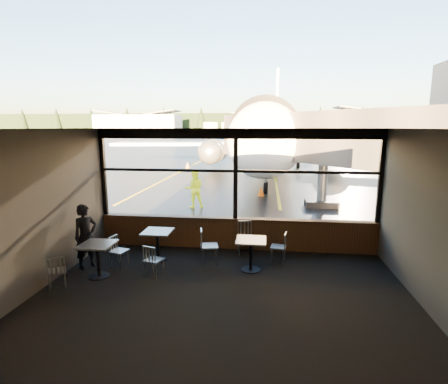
% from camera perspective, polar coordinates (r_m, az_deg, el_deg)
% --- Properties ---
extents(ground_plane, '(520.00, 520.00, 0.00)m').
position_cam_1_polar(ground_plane, '(129.85, 6.67, 8.95)').
color(ground_plane, black).
rests_on(ground_plane, ground).
extents(carpet_floor, '(8.00, 6.00, 0.01)m').
position_cam_1_polar(carpet_floor, '(7.70, -0.26, -16.62)').
color(carpet_floor, black).
rests_on(carpet_floor, ground).
extents(ceiling, '(8.00, 6.00, 0.04)m').
position_cam_1_polar(ceiling, '(6.85, -0.28, 10.31)').
color(ceiling, '#38332D').
rests_on(ceiling, ground).
extents(wall_left, '(0.04, 6.00, 3.50)m').
position_cam_1_polar(wall_left, '(8.55, -27.97, -2.71)').
color(wall_left, '#464038').
rests_on(wall_left, ground).
extents(wall_right, '(0.04, 6.00, 3.50)m').
position_cam_1_polar(wall_right, '(7.69, 30.88, -4.34)').
color(wall_right, '#464038').
rests_on(wall_right, ground).
extents(wall_back, '(8.00, 0.04, 3.50)m').
position_cam_1_polar(wall_back, '(4.28, -5.49, -14.06)').
color(wall_back, '#464038').
rests_on(wall_back, ground).
extents(window_sill, '(8.00, 0.28, 0.90)m').
position_cam_1_polar(window_sill, '(10.31, 1.85, -6.82)').
color(window_sill, '#523019').
rests_on(window_sill, ground).
extents(window_header, '(8.00, 0.18, 0.30)m').
position_cam_1_polar(window_header, '(9.84, 1.95, 9.52)').
color(window_header, black).
rests_on(window_header, ground).
extents(mullion_left, '(0.12, 0.12, 2.60)m').
position_cam_1_polar(mullion_left, '(11.00, -19.08, 3.04)').
color(mullion_left, black).
rests_on(mullion_left, ground).
extents(mullion_centre, '(0.12, 0.12, 2.60)m').
position_cam_1_polar(mullion_centre, '(9.92, 1.91, 2.86)').
color(mullion_centre, black).
rests_on(mullion_centre, ground).
extents(mullion_right, '(0.12, 0.12, 2.60)m').
position_cam_1_polar(mullion_right, '(10.36, 24.26, 2.26)').
color(mullion_right, black).
rests_on(mullion_right, ground).
extents(window_transom, '(8.00, 0.10, 0.08)m').
position_cam_1_polar(window_transom, '(9.91, 1.92, 3.44)').
color(window_transom, black).
rests_on(window_transom, ground).
extents(airliner, '(30.38, 35.89, 10.58)m').
position_cam_1_polar(airliner, '(30.32, 8.13, 13.81)').
color(airliner, white).
rests_on(airliner, ground_plane).
extents(jet_bridge, '(8.52, 10.41, 4.54)m').
position_cam_1_polar(jet_bridge, '(15.59, 17.13, 5.48)').
color(jet_bridge, '#29292B').
rests_on(jet_bridge, ground_plane).
extents(cafe_table_near, '(0.73, 0.73, 0.81)m').
position_cam_1_polar(cafe_table_near, '(8.82, 4.40, -10.21)').
color(cafe_table_near, '#A9A29B').
rests_on(cafe_table_near, carpet_floor).
extents(cafe_table_mid, '(0.74, 0.74, 0.82)m').
position_cam_1_polar(cafe_table_mid, '(9.61, -10.73, -8.59)').
color(cafe_table_mid, gray).
rests_on(cafe_table_mid, carpet_floor).
extents(cafe_table_left, '(0.75, 0.75, 0.83)m').
position_cam_1_polar(cafe_table_left, '(8.95, -19.83, -10.45)').
color(cafe_table_left, gray).
rests_on(cafe_table_left, carpet_floor).
extents(chair_near_e, '(0.51, 0.51, 0.82)m').
position_cam_1_polar(chair_near_e, '(9.43, 8.86, -8.89)').
color(chair_near_e, '#BCB6A9').
rests_on(chair_near_e, carpet_floor).
extents(chair_near_w, '(0.60, 0.60, 0.93)m').
position_cam_1_polar(chair_near_w, '(9.21, -2.43, -8.87)').
color(chair_near_w, '#ADA79C').
rests_on(chair_near_w, carpet_floor).
extents(chair_near_n, '(0.58, 0.58, 0.92)m').
position_cam_1_polar(chair_near_n, '(9.90, 3.47, -7.51)').
color(chair_near_n, '#A9A499').
rests_on(chair_near_n, carpet_floor).
extents(chair_mid_s, '(0.56, 0.56, 0.81)m').
position_cam_1_polar(chair_mid_s, '(8.64, -11.35, -10.87)').
color(chair_mid_s, '#BCB7AA').
rests_on(chair_mid_s, carpet_floor).
extents(chair_mid_w, '(0.53, 0.53, 0.80)m').
position_cam_1_polar(chair_mid_w, '(9.44, -16.75, -9.27)').
color(chair_mid_w, '#AFAA9E').
rests_on(chair_mid_w, carpet_floor).
extents(chair_left_s, '(0.61, 0.61, 0.81)m').
position_cam_1_polar(chair_left_s, '(8.69, -25.65, -11.63)').
color(chair_left_s, '#BAB6A8').
rests_on(chair_left_s, carpet_floor).
extents(passenger, '(0.67, 0.72, 1.64)m').
position_cam_1_polar(passenger, '(9.51, -21.64, -6.75)').
color(passenger, black).
rests_on(passenger, carpet_floor).
extents(ground_crew, '(0.97, 0.85, 1.69)m').
position_cam_1_polar(ground_crew, '(15.43, -4.87, 0.51)').
color(ground_crew, '#BFF219').
rests_on(ground_crew, ground_plane).
extents(cone_nose, '(0.37, 0.37, 0.51)m').
position_cam_1_polar(cone_nose, '(18.23, 6.06, 0.17)').
color(cone_nose, '#E74B07').
rests_on(cone_nose, ground_plane).
extents(cone_wing, '(0.39, 0.39, 0.54)m').
position_cam_1_polar(cone_wing, '(30.75, -5.97, 4.44)').
color(cone_wing, '#F84C07').
rests_on(cone_wing, ground_plane).
extents(hangar_left, '(45.00, 18.00, 11.00)m').
position_cam_1_polar(hangar_left, '(202.60, -13.75, 10.84)').
color(hangar_left, silver).
rests_on(hangar_left, ground_plane).
extents(hangar_mid, '(38.00, 15.00, 10.00)m').
position_cam_1_polar(hangar_mid, '(194.80, 6.84, 10.94)').
color(hangar_mid, silver).
rests_on(hangar_mid, ground_plane).
extents(hangar_right, '(50.00, 20.00, 12.00)m').
position_cam_1_polar(hangar_right, '(196.90, 24.88, 10.34)').
color(hangar_right, silver).
rests_on(hangar_right, ground_plane).
extents(fuel_tank_a, '(8.00, 8.00, 6.00)m').
position_cam_1_polar(fuel_tank_a, '(194.26, -2.20, 10.42)').
color(fuel_tank_a, silver).
rests_on(fuel_tank_a, ground_plane).
extents(fuel_tank_b, '(8.00, 8.00, 6.00)m').
position_cam_1_polar(fuel_tank_b, '(192.93, 0.78, 10.42)').
color(fuel_tank_b, silver).
rests_on(fuel_tank_b, ground_plane).
extents(fuel_tank_c, '(8.00, 8.00, 6.00)m').
position_cam_1_polar(fuel_tank_c, '(192.10, 3.79, 10.40)').
color(fuel_tank_c, silver).
rests_on(fuel_tank_c, ground_plane).
extents(treeline, '(360.00, 3.00, 12.00)m').
position_cam_1_polar(treeline, '(219.81, 6.88, 11.15)').
color(treeline, black).
rests_on(treeline, ground_plane).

